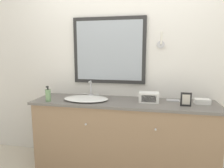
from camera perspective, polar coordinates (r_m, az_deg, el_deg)
wall_back at (r=2.57m, az=4.14°, el=5.86°), size 8.00×0.18×2.55m
vanity_counter at (r=2.48m, az=3.13°, el=-14.55°), size 2.13×0.55×0.86m
sink_basin at (r=2.42m, az=-7.39°, el=-4.08°), size 0.54×0.41×0.21m
soap_bottle at (r=2.44m, az=-17.79°, el=-3.05°), size 0.06×0.06×0.18m
appliance_box at (r=2.32m, az=10.49°, el=-3.76°), size 0.22×0.15×0.11m
picture_frame at (r=2.25m, az=20.39°, el=-4.16°), size 0.11×0.01×0.15m
hand_towel_near_sink at (r=2.44m, az=24.38°, el=-4.55°), size 0.16×0.10×0.05m
metal_tray at (r=2.47m, az=17.01°, el=-4.47°), size 0.15×0.10×0.01m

